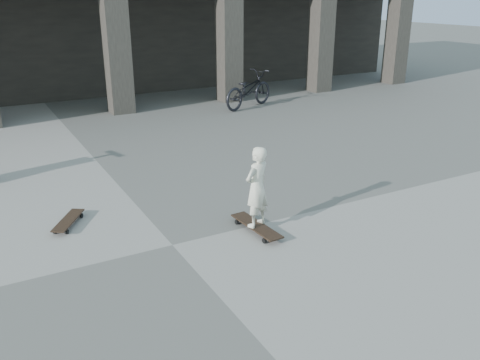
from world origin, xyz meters
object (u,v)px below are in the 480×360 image
skateboard_spare (68,221)px  bicycle (248,90)px  child (257,187)px  longboard (256,226)px

skateboard_spare → bicycle: (6.51, 5.95, 0.47)m
bicycle → skateboard_spare: bearing=109.8°
child → bicycle: 8.56m
longboard → child: bearing=79.3°
skateboard_spare → child: child is taller
child → bicycle: (4.13, 7.50, -0.16)m
longboard → skateboard_spare: (-2.39, 1.55, -0.01)m
skateboard_spare → child: size_ratio=0.67×
longboard → child: (-0.00, 0.00, 0.62)m
longboard → bicycle: 8.57m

